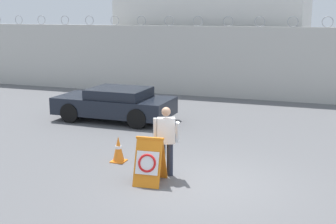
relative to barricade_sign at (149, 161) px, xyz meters
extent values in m
plane|color=#5B5B5E|center=(1.25, 0.33, -0.54)|extent=(90.00, 90.00, 0.00)
cube|color=beige|center=(1.25, 11.48, 1.08)|extent=(36.00, 0.30, 3.24)
torus|color=gray|center=(-12.12, 11.48, 2.92)|extent=(0.47, 0.03, 0.47)
torus|color=gray|center=(-10.72, 11.48, 2.92)|extent=(0.47, 0.03, 0.47)
torus|color=gray|center=(-9.31, 11.48, 2.92)|extent=(0.47, 0.03, 0.47)
torus|color=gray|center=(-7.90, 11.48, 2.92)|extent=(0.47, 0.03, 0.47)
torus|color=gray|center=(-6.49, 11.48, 2.92)|extent=(0.47, 0.03, 0.47)
torus|color=gray|center=(-5.08, 11.48, 2.92)|extent=(0.47, 0.03, 0.47)
torus|color=gray|center=(-3.68, 11.48, 2.92)|extent=(0.47, 0.03, 0.47)
torus|color=gray|center=(-2.27, 11.48, 2.92)|extent=(0.47, 0.03, 0.47)
torus|color=gray|center=(-0.86, 11.48, 2.92)|extent=(0.47, 0.03, 0.47)
torus|color=gray|center=(0.55, 11.48, 2.92)|extent=(0.47, 0.03, 0.47)
torus|color=gray|center=(1.96, 11.48, 2.92)|extent=(0.47, 0.03, 0.47)
torus|color=gray|center=(3.36, 11.48, 2.92)|extent=(0.47, 0.03, 0.47)
cube|color=silver|center=(-2.43, 15.97, 2.51)|extent=(9.39, 6.92, 6.11)
cube|color=orange|center=(0.01, -0.13, -0.02)|extent=(0.65, 0.46, 1.05)
cube|color=orange|center=(-0.02, 0.24, -0.02)|extent=(0.65, 0.46, 1.05)
cube|color=orange|center=(0.00, 0.05, 0.52)|extent=(0.66, 0.11, 0.05)
cube|color=white|center=(0.01, -0.17, 0.00)|extent=(0.54, 0.24, 0.50)
torus|color=red|center=(0.02, -0.18, 0.00)|extent=(0.44, 0.23, 0.41)
cylinder|color=#232838|center=(0.10, 0.58, -0.14)|extent=(0.15, 0.15, 0.81)
cylinder|color=#232838|center=(0.26, 0.65, -0.14)|extent=(0.15, 0.15, 0.81)
cube|color=silver|center=(0.18, 0.62, 0.58)|extent=(0.47, 0.37, 0.62)
sphere|color=tan|center=(0.18, 0.62, 1.04)|extent=(0.22, 0.22, 0.22)
cylinder|color=silver|center=(-0.06, 0.52, 0.59)|extent=(0.09, 0.09, 0.59)
cylinder|color=silver|center=(0.46, 0.63, 0.56)|extent=(0.21, 0.34, 0.57)
cube|color=orange|center=(-1.37, 1.18, -0.53)|extent=(0.36, 0.36, 0.03)
cone|color=orange|center=(-1.37, 1.18, -0.18)|extent=(0.31, 0.31, 0.66)
cylinder|color=white|center=(-1.37, 1.18, -0.15)|extent=(0.15, 0.15, 0.09)
cylinder|color=black|center=(-4.95, 4.62, -0.19)|extent=(0.70, 0.21, 0.69)
cylinder|color=black|center=(-4.94, 6.43, -0.19)|extent=(0.70, 0.21, 0.69)
cylinder|color=black|center=(-2.33, 4.60, -0.19)|extent=(0.70, 0.21, 0.69)
cylinder|color=black|center=(-2.32, 6.40, -0.19)|extent=(0.70, 0.21, 0.69)
cube|color=black|center=(-3.64, 5.51, 0.01)|extent=(4.24, 1.95, 0.61)
cube|color=black|center=(-3.42, 5.51, 0.48)|extent=(2.04, 1.74, 0.34)
camera|label=1|loc=(3.89, -9.45, 3.33)|focal=50.00mm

